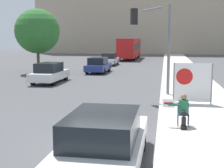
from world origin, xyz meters
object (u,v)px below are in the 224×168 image
Objects in this scene: seated_protester at (183,109)px; street_tree_midblock at (37,31)px; pedestrian_behind at (193,81)px; parked_car_curbside at (104,142)px; car_on_road_distant at (110,59)px; city_bus_on_road at (130,47)px; car_on_road_nearest at (50,73)px; traffic_light_pole at (155,34)px; protest_banner at (192,82)px; car_on_road_midblock at (98,65)px.

street_tree_midblock is (-12.68, 17.16, 3.23)m from seated_protester.
pedestrian_behind is 10.59m from parked_car_curbside.
seated_protester is 0.25× the size of parked_car_curbside.
city_bus_on_road is at bearing 84.73° from car_on_road_distant.
seated_protester is at bearing -50.03° from car_on_road_nearest.
traffic_light_pole is at bearing -81.20° from city_bus_on_road.
street_tree_midblock is (-13.53, 10.85, 3.04)m from pedestrian_behind.
car_on_road_distant is at bearing 99.85° from parked_car_curbside.
car_on_road_distant reaches higher than seated_protester.
traffic_light_pole reaches higher than parked_car_curbside.
car_on_road_nearest is at bearing -60.57° from street_tree_midblock.
pedestrian_behind reaches higher than car_on_road_nearest.
protest_banner is at bearing 71.47° from seated_protester.
car_on_road_distant is (-8.41, 21.17, -0.20)m from pedestrian_behind.
seated_protester is at bearing -80.83° from city_bus_on_road.
traffic_light_pole is at bearing -43.79° from street_tree_midblock.
city_bus_on_road is at bearing 88.25° from car_on_road_midblock.
car_on_road_midblock is 0.75× the size of street_tree_midblock.
city_bus_on_road is (-4.31, 43.63, 1.18)m from parked_car_curbside.
street_tree_midblock is at bearing 135.66° from protest_banner.
car_on_road_distant is at bearing 95.67° from seated_protester.
city_bus_on_road is at bearing 101.21° from protest_banner.
city_bus_on_road is at bearing 98.80° from traffic_light_pole.
protest_banner reaches higher than car_on_road_distant.
parked_car_curbside is at bearing -80.15° from car_on_road_distant.
protest_banner is (0.64, 4.14, 0.42)m from seated_protester.
city_bus_on_road is (1.13, 12.30, 1.16)m from car_on_road_distant.
street_tree_midblock is at bearing -166.71° from car_on_road_midblock.
car_on_road_nearest is 29.02m from city_bus_on_road.
parked_car_curbside is at bearing -63.32° from street_tree_midblock.
parked_car_curbside is 1.06× the size of car_on_road_nearest.
parked_car_curbside is (-2.97, -10.16, -0.23)m from pedestrian_behind.
pedestrian_behind is 3.28m from traffic_light_pole.
car_on_road_midblock is 0.99× the size of car_on_road_distant.
parked_car_curbside is at bearing -95.09° from traffic_light_pole.
street_tree_midblock is (-3.52, 6.24, 3.25)m from car_on_road_nearest.
car_on_road_midblock is (-7.08, 18.48, -0.02)m from seated_protester.
seated_protester is 0.23× the size of traffic_light_pole.
seated_protester is 6.37m from pedestrian_behind.
protest_banner is at bearing -78.79° from city_bus_on_road.
city_bus_on_road is (-7.28, 33.48, 0.95)m from pedestrian_behind.
protest_banner is 0.32× the size of street_tree_midblock.
seated_protester is at bearing -53.55° from street_tree_midblock.
parked_car_curbside is 0.38× the size of city_bus_on_road.
street_tree_midblock reaches higher than car_on_road_nearest.
parked_car_curbside is at bearing -77.48° from car_on_road_midblock.
parked_car_curbside is at bearing 41.74° from pedestrian_behind.
street_tree_midblock is at bearing 119.43° from car_on_road_nearest.
car_on_road_midblock is at bearing 74.62° from car_on_road_nearest.
car_on_road_midblock is 6.61m from street_tree_midblock.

